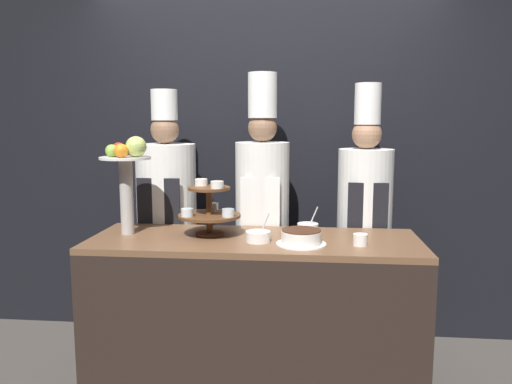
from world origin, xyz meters
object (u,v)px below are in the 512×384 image
(cup_white, at_px, (360,240))
(serving_bowl_far, at_px, (308,228))
(cake_round, at_px, (301,237))
(chef_center_right, at_px, (364,213))
(tiered_stand, at_px, (209,208))
(chef_left, at_px, (167,210))
(chef_center_left, at_px, (262,205))
(serving_bowl_near, at_px, (258,236))
(fruit_pedestal, at_px, (127,167))

(cup_white, distance_m, serving_bowl_far, 0.40)
(cake_round, bearing_deg, chef_center_right, 57.90)
(chef_center_right, bearing_deg, serving_bowl_far, -136.36)
(tiered_stand, distance_m, chef_left, 0.62)
(serving_bowl_far, bearing_deg, chef_center_left, 130.65)
(tiered_stand, xyz_separation_m, cake_round, (0.53, -0.17, -0.12))
(cup_white, distance_m, chef_center_left, 0.86)
(serving_bowl_near, xyz_separation_m, chef_left, (-0.68, 0.61, 0.02))
(tiered_stand, relative_size, chef_center_right, 0.20)
(fruit_pedestal, relative_size, cake_round, 2.13)
(fruit_pedestal, relative_size, chef_left, 0.32)
(chef_center_left, distance_m, chef_center_right, 0.68)
(chef_left, bearing_deg, fruit_pedestal, -99.96)
(chef_center_left, bearing_deg, serving_bowl_near, -87.10)
(chef_left, height_order, chef_center_left, chef_center_left)
(chef_center_left, xyz_separation_m, chef_center_right, (0.67, 0.00, -0.04))
(serving_bowl_far, bearing_deg, serving_bowl_near, -137.15)
(fruit_pedestal, bearing_deg, chef_center_left, 33.77)
(fruit_pedestal, bearing_deg, cake_round, -8.69)
(serving_bowl_near, height_order, chef_center_right, chef_center_right)
(chef_left, bearing_deg, chef_center_right, 0.00)
(cup_white, height_order, serving_bowl_far, serving_bowl_far)
(chef_center_left, bearing_deg, serving_bowl_far, -49.35)
(cake_round, bearing_deg, chef_left, 144.84)
(serving_bowl_near, distance_m, chef_left, 0.91)
(cake_round, xyz_separation_m, chef_center_left, (-0.27, 0.65, 0.06))
(serving_bowl_near, relative_size, chef_center_left, 0.08)
(fruit_pedestal, bearing_deg, serving_bowl_far, 7.69)
(serving_bowl_far, height_order, chef_center_left, chef_center_left)
(serving_bowl_near, bearing_deg, cake_round, -9.96)
(chef_center_right, bearing_deg, cake_round, -122.10)
(fruit_pedestal, relative_size, serving_bowl_near, 3.57)
(tiered_stand, xyz_separation_m, fruit_pedestal, (-0.47, -0.02, 0.23))
(fruit_pedestal, height_order, chef_center_left, chef_center_left)
(cup_white, bearing_deg, serving_bowl_near, 176.79)
(cake_round, xyz_separation_m, serving_bowl_far, (0.04, 0.29, -0.01))
(cake_round, xyz_separation_m, chef_center_right, (0.41, 0.65, 0.02))
(chef_center_right, bearing_deg, serving_bowl_near, -136.70)
(cake_round, distance_m, cup_white, 0.31)
(fruit_pedestal, bearing_deg, tiered_stand, 2.45)
(tiered_stand, height_order, cake_round, tiered_stand)
(cup_white, height_order, serving_bowl_near, serving_bowl_near)
(cake_round, relative_size, serving_bowl_far, 1.71)
(tiered_stand, xyz_separation_m, chef_left, (-0.39, 0.47, -0.10))
(tiered_stand, bearing_deg, chef_left, 129.23)
(tiered_stand, distance_m, serving_bowl_near, 0.35)
(tiered_stand, relative_size, cake_round, 1.35)
(tiered_stand, distance_m, chef_center_left, 0.55)
(serving_bowl_near, bearing_deg, fruit_pedestal, 171.71)
(chef_left, relative_size, chef_center_left, 0.95)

